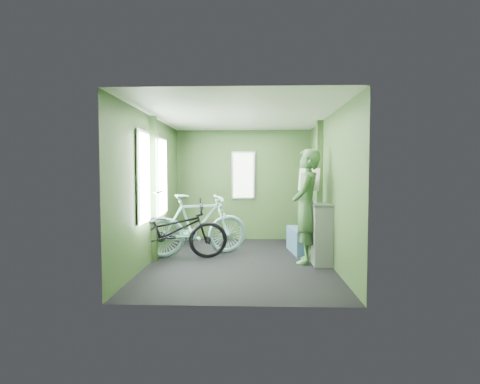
{
  "coord_description": "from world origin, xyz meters",
  "views": [
    {
      "loc": [
        0.22,
        -5.88,
        1.41
      ],
      "look_at": [
        0.0,
        0.1,
        1.1
      ],
      "focal_mm": 28.0,
      "sensor_mm": 36.0,
      "label": 1
    }
  ],
  "objects_px": {
    "bicycle_black": "(170,260)",
    "bicycle_mint": "(197,256)",
    "bench_seat": "(306,237)",
    "passenger": "(306,206)",
    "waste_box": "(322,235)"
  },
  "relations": [
    {
      "from": "bicycle_mint",
      "to": "bench_seat",
      "type": "distance_m",
      "value": 1.93
    },
    {
      "from": "bicycle_black",
      "to": "bench_seat",
      "type": "xyz_separation_m",
      "value": [
        2.26,
        0.69,
        0.27
      ]
    },
    {
      "from": "bicycle_black",
      "to": "waste_box",
      "type": "height_order",
      "value": "waste_box"
    },
    {
      "from": "bicycle_mint",
      "to": "waste_box",
      "type": "relative_size",
      "value": 1.9
    },
    {
      "from": "bicycle_black",
      "to": "bicycle_mint",
      "type": "distance_m",
      "value": 0.5
    },
    {
      "from": "bicycle_mint",
      "to": "passenger",
      "type": "xyz_separation_m",
      "value": [
        1.77,
        -0.38,
        0.89
      ]
    },
    {
      "from": "passenger",
      "to": "bench_seat",
      "type": "xyz_separation_m",
      "value": [
        0.1,
        0.76,
        -0.62
      ]
    },
    {
      "from": "bicycle_black",
      "to": "passenger",
      "type": "xyz_separation_m",
      "value": [
        2.16,
        -0.07,
        0.89
      ]
    },
    {
      "from": "bicycle_black",
      "to": "passenger",
      "type": "bearing_deg",
      "value": -103.6
    },
    {
      "from": "bicycle_black",
      "to": "bicycle_mint",
      "type": "height_order",
      "value": "bicycle_mint"
    },
    {
      "from": "bicycle_mint",
      "to": "bench_seat",
      "type": "xyz_separation_m",
      "value": [
        1.88,
        0.38,
        0.27
      ]
    },
    {
      "from": "bicycle_black",
      "to": "bicycle_mint",
      "type": "relative_size",
      "value": 1.04
    },
    {
      "from": "bicycle_black",
      "to": "bench_seat",
      "type": "distance_m",
      "value": 2.38
    },
    {
      "from": "bicycle_mint",
      "to": "waste_box",
      "type": "height_order",
      "value": "waste_box"
    },
    {
      "from": "bicycle_black",
      "to": "waste_box",
      "type": "relative_size",
      "value": 1.98
    }
  ]
}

